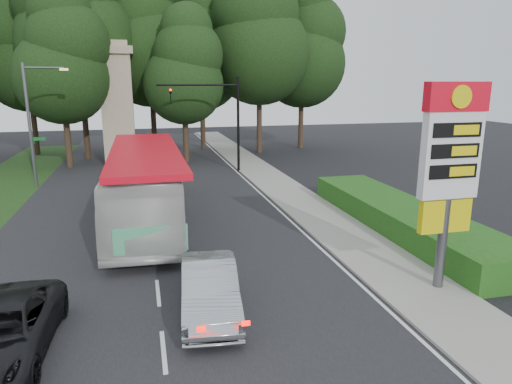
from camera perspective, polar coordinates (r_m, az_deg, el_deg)
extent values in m
plane|color=black|center=(12.37, -11.34, -20.27)|extent=(120.00, 120.00, 0.00)
cube|color=black|center=(23.33, -12.95, -3.76)|extent=(14.00, 80.00, 0.02)
cube|color=gray|center=(24.89, 6.99, -2.28)|extent=(3.00, 80.00, 0.12)
cube|color=#1C4C14|center=(22.62, 17.82, -3.06)|extent=(3.00, 14.00, 1.20)
cylinder|color=#59595E|center=(16.37, 22.20, -6.11)|extent=(0.32, 0.32, 3.20)
cube|color=#D9C70B|center=(16.08, 22.52, -2.75)|extent=(1.80, 0.25, 1.10)
cube|color=silver|center=(15.67, 23.18, 4.29)|extent=(2.00, 0.35, 2.80)
cube|color=red|center=(15.51, 23.81, 10.86)|extent=(2.10, 0.40, 0.90)
cylinder|color=#D9C70B|center=(15.34, 24.32, 10.79)|extent=(0.70, 0.05, 0.70)
cube|color=black|center=(15.42, 23.88, 7.10)|extent=(1.70, 0.04, 0.45)
cube|color=black|center=(15.50, 23.65, 4.72)|extent=(1.70, 0.04, 0.45)
cube|color=black|center=(15.60, 23.43, 2.36)|extent=(1.70, 0.04, 0.45)
cylinder|color=black|center=(35.20, -2.24, 8.35)|extent=(0.20, 0.20, 7.20)
cylinder|color=black|center=(34.56, -7.29, 13.14)|extent=(6.00, 0.14, 0.14)
imported|color=black|center=(34.38, -10.66, 12.60)|extent=(0.18, 0.22, 1.10)
sphere|color=#FF0C05|center=(34.23, -10.64, 12.43)|extent=(0.18, 0.18, 0.18)
cylinder|color=#59595E|center=(33.16, -26.43, 7.32)|extent=(0.20, 0.20, 8.00)
cylinder|color=#59595E|center=(32.82, -25.03, 13.91)|extent=(2.40, 0.12, 0.12)
cube|color=#FFE599|center=(32.63, -22.88, 13.94)|extent=(0.50, 0.22, 0.14)
cube|color=#0C591E|center=(33.15, -25.52, 6.01)|extent=(0.85, 0.04, 0.22)
cube|color=#0C591E|center=(33.71, -26.08, 5.55)|extent=(0.04, 0.85, 0.22)
cube|color=tan|center=(40.41, -16.86, 9.75)|extent=(2.50, 2.50, 9.00)
cube|color=tan|center=(40.41, -17.35, 16.54)|extent=(3.00, 3.00, 0.60)
cube|color=tan|center=(40.44, -17.40, 17.25)|extent=(2.20, 2.20, 0.50)
cylinder|color=#2D2116|center=(48.47, -25.93, 7.39)|extent=(0.50, 0.50, 5.40)
sphere|color=black|center=(48.31, -26.63, 13.92)|extent=(8.40, 8.40, 8.40)
sphere|color=black|center=(48.49, -27.03, 17.45)|extent=(7.20, 7.20, 7.20)
sphere|color=black|center=(48.79, -27.37, 20.42)|extent=(5.40, 5.40, 5.40)
cylinder|color=#2D2116|center=(43.71, -20.56, 8.06)|extent=(0.50, 0.50, 6.48)
sphere|color=black|center=(43.67, -21.31, 16.78)|extent=(10.08, 10.08, 10.08)
sphere|color=black|center=(44.06, -21.74, 21.43)|extent=(8.64, 8.64, 8.64)
cylinder|color=#2D2116|center=(45.48, -12.67, 8.44)|extent=(0.50, 0.50, 5.94)
sphere|color=black|center=(45.37, -13.08, 16.13)|extent=(9.24, 9.24, 9.24)
sphere|color=black|center=(45.65, -13.32, 20.27)|extent=(7.92, 7.92, 7.92)
cylinder|color=#2D2116|center=(47.90, -6.67, 8.49)|extent=(0.50, 0.50, 5.22)
sphere|color=black|center=(47.72, -6.86, 14.91)|extent=(8.12, 8.12, 8.12)
sphere|color=black|center=(47.88, -6.96, 18.39)|extent=(6.96, 6.96, 6.96)
sphere|color=black|center=(48.15, -7.05, 21.31)|extent=(5.22, 5.22, 5.22)
cylinder|color=#2D2116|center=(44.89, 0.41, 8.81)|extent=(0.50, 0.50, 6.12)
sphere|color=black|center=(44.80, 0.43, 16.86)|extent=(9.52, 9.52, 9.52)
sphere|color=black|center=(45.12, 0.44, 21.17)|extent=(8.16, 8.16, 8.16)
cylinder|color=#2D2116|center=(48.29, 5.63, 8.77)|extent=(0.50, 0.50, 5.58)
sphere|color=black|center=(48.15, 5.79, 15.58)|extent=(8.68, 8.68, 8.68)
sphere|color=black|center=(48.36, 5.88, 19.26)|extent=(7.44, 7.44, 7.44)
sphere|color=black|center=(48.69, 5.96, 22.34)|extent=(5.58, 5.58, 5.58)
cylinder|color=#2D2116|center=(39.97, -22.47, 6.15)|extent=(0.50, 0.50, 4.68)
sphere|color=black|center=(39.72, -23.11, 13.03)|extent=(7.28, 7.28, 7.28)
sphere|color=black|center=(39.82, -23.47, 16.76)|extent=(6.24, 6.24, 6.24)
sphere|color=black|center=(40.05, -23.79, 19.90)|extent=(4.68, 4.68, 4.68)
cylinder|color=#2D2116|center=(40.25, -8.78, 6.81)|extent=(0.50, 0.50, 4.32)
sphere|color=black|center=(39.97, -9.01, 13.14)|extent=(6.72, 6.72, 6.72)
sphere|color=black|center=(40.03, -9.14, 16.57)|extent=(5.76, 5.76, 5.76)
sphere|color=black|center=(40.19, -9.26, 19.47)|extent=(4.32, 4.32, 4.32)
imported|color=silver|center=(22.97, -13.49, 0.69)|extent=(3.72, 13.38, 3.69)
imported|color=#A7AAAF|center=(14.13, -5.81, -11.90)|extent=(2.10, 4.84, 1.55)
imported|color=black|center=(13.62, -29.32, -14.99)|extent=(2.64, 5.30, 1.44)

